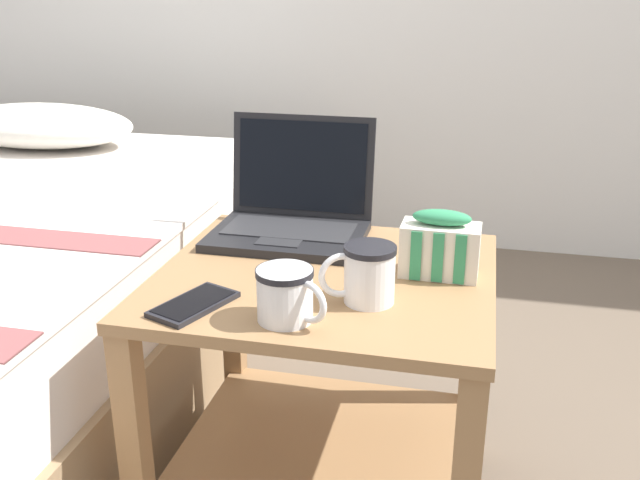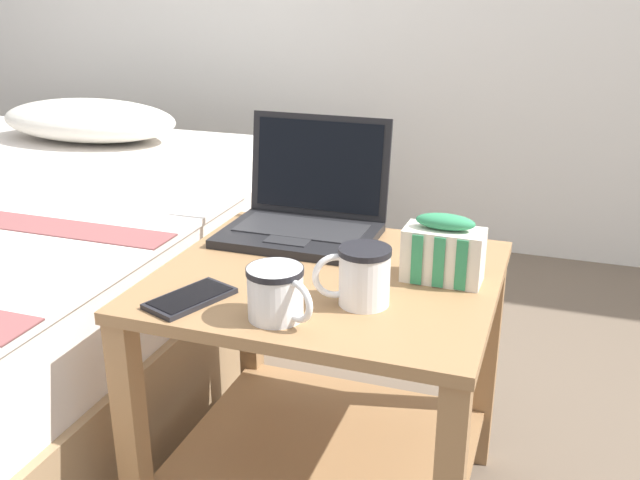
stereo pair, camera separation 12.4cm
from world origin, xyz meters
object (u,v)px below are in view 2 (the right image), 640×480
at_px(laptop, 306,211).
at_px(cell_phone, 190,298).
at_px(mug_front_right, 277,291).
at_px(snack_bag, 443,251).
at_px(mug_front_left, 362,273).

bearing_deg(laptop, cell_phone, -99.87).
bearing_deg(mug_front_right, snack_bag, 47.12).
relative_size(mug_front_left, snack_bag, 0.88).
bearing_deg(laptop, snack_bag, -25.87).
xyz_separation_m(mug_front_right, snack_bag, (0.22, 0.24, 0.01)).
distance_m(mug_front_right, snack_bag, 0.32).
bearing_deg(laptop, mug_front_right, -76.22).
height_order(mug_front_left, cell_phone, mug_front_left).
distance_m(snack_bag, cell_phone, 0.45).
relative_size(mug_front_right, snack_bag, 0.87).
relative_size(laptop, snack_bag, 2.21).
distance_m(mug_front_right, cell_phone, 0.17).
xyz_separation_m(laptop, cell_phone, (-0.07, -0.38, -0.04)).
height_order(mug_front_left, mug_front_right, mug_front_left).
bearing_deg(snack_bag, mug_front_right, -132.88).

